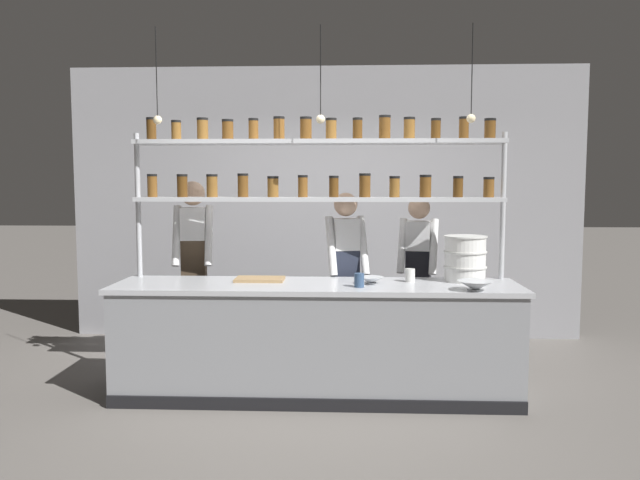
{
  "coord_description": "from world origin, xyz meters",
  "views": [
    {
      "loc": [
        0.25,
        -4.94,
        1.72
      ],
      "look_at": [
        0.02,
        0.2,
        1.25
      ],
      "focal_mm": 35.0,
      "sensor_mm": 36.0,
      "label": 1
    }
  ],
  "objects_px": {
    "container_stack": "(465,258)",
    "cutting_board": "(260,279)",
    "serving_cup_front": "(359,280)",
    "chef_left": "(194,261)",
    "prep_bowl_near_left": "(475,286)",
    "chef_right": "(418,271)",
    "serving_cup_by_board": "(410,275)",
    "chef_center": "(346,271)",
    "spice_shelf_unit": "(318,172)",
    "prep_bowl_center_front": "(371,280)"
  },
  "relations": [
    {
      "from": "prep_bowl_center_front",
      "to": "serving_cup_front",
      "type": "bearing_deg",
      "value": -120.61
    },
    {
      "from": "spice_shelf_unit",
      "to": "chef_right",
      "type": "height_order",
      "value": "spice_shelf_unit"
    },
    {
      "from": "container_stack",
      "to": "spice_shelf_unit",
      "type": "bearing_deg",
      "value": 173.13
    },
    {
      "from": "cutting_board",
      "to": "prep_bowl_near_left",
      "type": "distance_m",
      "value": 1.74
    },
    {
      "from": "container_stack",
      "to": "chef_center",
      "type": "bearing_deg",
      "value": 158.75
    },
    {
      "from": "chef_left",
      "to": "serving_cup_by_board",
      "type": "height_order",
      "value": "chef_left"
    },
    {
      "from": "container_stack",
      "to": "cutting_board",
      "type": "xyz_separation_m",
      "value": [
        -1.69,
        -0.05,
        -0.18
      ]
    },
    {
      "from": "chef_center",
      "to": "serving_cup_by_board",
      "type": "relative_size",
      "value": 15.13
    },
    {
      "from": "spice_shelf_unit",
      "to": "serving_cup_by_board",
      "type": "distance_m",
      "value": 1.16
    },
    {
      "from": "prep_bowl_center_front",
      "to": "serving_cup_by_board",
      "type": "height_order",
      "value": "serving_cup_by_board"
    },
    {
      "from": "chef_center",
      "to": "serving_cup_front",
      "type": "distance_m",
      "value": 0.73
    },
    {
      "from": "spice_shelf_unit",
      "to": "prep_bowl_near_left",
      "type": "relative_size",
      "value": 11.6
    },
    {
      "from": "chef_center",
      "to": "prep_bowl_near_left",
      "type": "height_order",
      "value": "chef_center"
    },
    {
      "from": "chef_left",
      "to": "prep_bowl_center_front",
      "type": "height_order",
      "value": "chef_left"
    },
    {
      "from": "prep_bowl_near_left",
      "to": "prep_bowl_center_front",
      "type": "distance_m",
      "value": 0.82
    },
    {
      "from": "spice_shelf_unit",
      "to": "cutting_board",
      "type": "xyz_separation_m",
      "value": [
        -0.47,
        -0.19,
        -0.88
      ]
    },
    {
      "from": "cutting_board",
      "to": "chef_left",
      "type": "bearing_deg",
      "value": 140.89
    },
    {
      "from": "chef_left",
      "to": "prep_bowl_near_left",
      "type": "bearing_deg",
      "value": -29.03
    },
    {
      "from": "container_stack",
      "to": "prep_bowl_near_left",
      "type": "bearing_deg",
      "value": -90.71
    },
    {
      "from": "container_stack",
      "to": "cutting_board",
      "type": "relative_size",
      "value": 0.94
    },
    {
      "from": "chef_right",
      "to": "spice_shelf_unit",
      "type": "bearing_deg",
      "value": -137.37
    },
    {
      "from": "chef_left",
      "to": "serving_cup_front",
      "type": "distance_m",
      "value": 1.73
    },
    {
      "from": "chef_center",
      "to": "container_stack",
      "type": "xyz_separation_m",
      "value": [
        0.98,
        -0.38,
        0.17
      ]
    },
    {
      "from": "cutting_board",
      "to": "chef_right",
      "type": "bearing_deg",
      "value": 26.95
    },
    {
      "from": "container_stack",
      "to": "cutting_board",
      "type": "distance_m",
      "value": 1.7
    },
    {
      "from": "chef_right",
      "to": "prep_bowl_center_front",
      "type": "height_order",
      "value": "chef_right"
    },
    {
      "from": "chef_center",
      "to": "chef_right",
      "type": "xyz_separation_m",
      "value": [
        0.67,
        0.27,
        -0.03
      ]
    },
    {
      "from": "cutting_board",
      "to": "serving_cup_by_board",
      "type": "relative_size",
      "value": 3.69
    },
    {
      "from": "chef_right",
      "to": "cutting_board",
      "type": "distance_m",
      "value": 1.55
    },
    {
      "from": "container_stack",
      "to": "prep_bowl_center_front",
      "type": "height_order",
      "value": "container_stack"
    },
    {
      "from": "chef_center",
      "to": "spice_shelf_unit",
      "type": "bearing_deg",
      "value": -150.5
    },
    {
      "from": "serving_cup_front",
      "to": "chef_center",
      "type": "bearing_deg",
      "value": 98.49
    },
    {
      "from": "spice_shelf_unit",
      "to": "serving_cup_by_board",
      "type": "relative_size",
      "value": 28.94
    },
    {
      "from": "chef_right",
      "to": "chef_left",
      "type": "bearing_deg",
      "value": -162.65
    },
    {
      "from": "chef_right",
      "to": "container_stack",
      "type": "distance_m",
      "value": 0.75
    },
    {
      "from": "container_stack",
      "to": "cutting_board",
      "type": "bearing_deg",
      "value": -178.41
    },
    {
      "from": "spice_shelf_unit",
      "to": "chef_left",
      "type": "xyz_separation_m",
      "value": [
        -1.16,
        0.37,
        -0.8
      ]
    },
    {
      "from": "cutting_board",
      "to": "serving_cup_front",
      "type": "relative_size",
      "value": 3.67
    },
    {
      "from": "container_stack",
      "to": "prep_bowl_near_left",
      "type": "distance_m",
      "value": 0.48
    },
    {
      "from": "chef_left",
      "to": "prep_bowl_near_left",
      "type": "xyz_separation_m",
      "value": [
        2.38,
        -0.97,
        -0.06
      ]
    },
    {
      "from": "spice_shelf_unit",
      "to": "cutting_board",
      "type": "height_order",
      "value": "spice_shelf_unit"
    },
    {
      "from": "container_stack",
      "to": "serving_cup_front",
      "type": "relative_size",
      "value": 3.44
    },
    {
      "from": "chef_left",
      "to": "cutting_board",
      "type": "height_order",
      "value": "chef_left"
    },
    {
      "from": "serving_cup_front",
      "to": "prep_bowl_center_front",
      "type": "bearing_deg",
      "value": 59.39
    },
    {
      "from": "container_stack",
      "to": "serving_cup_front",
      "type": "height_order",
      "value": "container_stack"
    },
    {
      "from": "container_stack",
      "to": "prep_bowl_near_left",
      "type": "height_order",
      "value": "container_stack"
    },
    {
      "from": "chef_left",
      "to": "chef_center",
      "type": "bearing_deg",
      "value": -12.14
    },
    {
      "from": "chef_center",
      "to": "chef_right",
      "type": "bearing_deg",
      "value": 6.81
    },
    {
      "from": "cutting_board",
      "to": "serving_cup_by_board",
      "type": "xyz_separation_m",
      "value": [
        1.24,
        -0.01,
        0.04
      ]
    },
    {
      "from": "cutting_board",
      "to": "serving_cup_by_board",
      "type": "height_order",
      "value": "serving_cup_by_board"
    }
  ]
}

